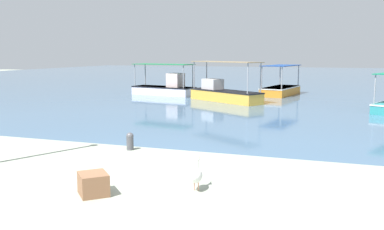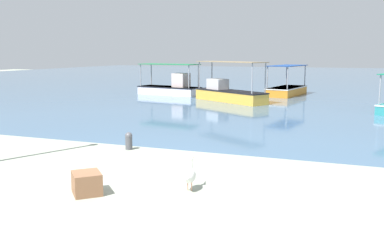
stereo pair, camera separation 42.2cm
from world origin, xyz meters
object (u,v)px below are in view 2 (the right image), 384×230
object	(u,v)px
fishing_boat_near_left	(287,89)
cargo_crate	(87,183)
fishing_boat_near_right	(229,92)
fishing_boat_far_right	(171,87)
mooring_bollard	(129,140)
pelican	(190,175)

from	to	relation	value
fishing_boat_near_left	cargo_crate	bearing A→B (deg)	-91.98
fishing_boat_near_right	fishing_boat_far_right	world-z (taller)	fishing_boat_near_right
fishing_boat_far_right	mooring_bollard	world-z (taller)	fishing_boat_far_right
fishing_boat_near_left	cargo_crate	world-z (taller)	fishing_boat_near_left
pelican	cargo_crate	xyz separation A→B (m)	(-2.21, -1.13, -0.11)
pelican	cargo_crate	size ratio (longest dim) A/B	1.09
fishing_boat_far_right	cargo_crate	xyz separation A→B (m)	(7.79, -23.01, -0.37)
fishing_boat_far_right	pelican	bearing A→B (deg)	-65.42
pelican	mooring_bollard	size ratio (longest dim) A/B	1.31
mooring_bollard	cargo_crate	xyz separation A→B (m)	(1.39, -4.55, -0.06)
fishing_boat_near_right	mooring_bollard	bearing A→B (deg)	-86.95
fishing_boat_far_right	pelican	xyz separation A→B (m)	(10.00, -21.88, -0.25)
fishing_boat_near_right	cargo_crate	size ratio (longest dim) A/B	7.87
fishing_boat_near_right	mooring_bollard	xyz separation A→B (m)	(0.84, -15.68, -0.30)
pelican	mooring_bollard	bearing A→B (deg)	136.46
fishing_boat_near_right	fishing_boat_near_left	xyz separation A→B (m)	(3.12, 5.85, -0.13)
mooring_bollard	fishing_boat_far_right	bearing A→B (deg)	109.14
pelican	fishing_boat_near_left	bearing A→B (deg)	93.00
fishing_boat_far_right	fishing_boat_near_left	size ratio (longest dim) A/B	1.03
fishing_boat_near_right	fishing_boat_far_right	bearing A→B (deg)	153.47
cargo_crate	pelican	bearing A→B (deg)	27.11
fishing_boat_near_right	pelican	xyz separation A→B (m)	(4.43, -19.09, -0.25)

